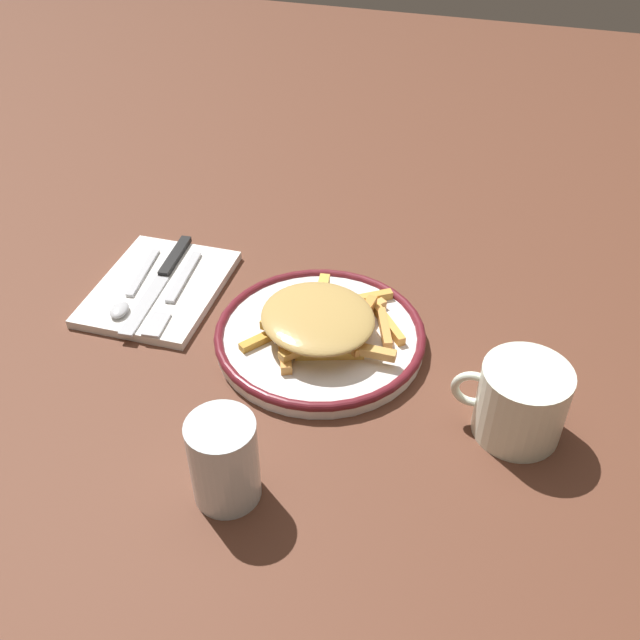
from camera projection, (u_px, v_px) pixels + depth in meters
ground_plane at (320, 343)px, 0.86m from camera, size 2.60×2.60×0.00m
plate at (320, 336)px, 0.85m from camera, size 0.25×0.25×0.02m
fries_heap at (322, 320)px, 0.83m from camera, size 0.19×0.20×0.04m
napkin at (159, 288)px, 0.93m from camera, size 0.16×0.20×0.01m
fork at (175, 292)px, 0.91m from camera, size 0.03×0.18×0.00m
knife at (164, 274)px, 0.94m from camera, size 0.03×0.21×0.01m
spoon at (129, 294)px, 0.90m from camera, size 0.04×0.15×0.01m
water_glass at (224, 460)px, 0.66m from camera, size 0.07×0.07×0.09m
coffee_mug at (520, 402)px, 0.72m from camera, size 0.12×0.09×0.08m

